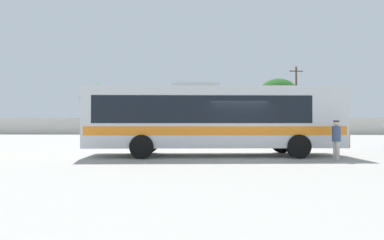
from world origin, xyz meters
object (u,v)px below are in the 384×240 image
(parked_car_leftmost_red, at_px, (128,129))
(parked_car_second_black, at_px, (176,129))
(coach_bus_silver_orange, at_px, (211,117))
(roadside_tree_midleft, at_px, (188,104))
(parked_car_third_red, at_px, (229,129))
(roadside_tree_left, at_px, (98,99))
(roadside_tree_midright, at_px, (278,95))
(utility_pole_near, at_px, (296,99))
(attendant_by_bus_door, at_px, (336,138))

(parked_car_leftmost_red, distance_m, parked_car_second_black, 5.74)
(coach_bus_silver_orange, height_order, roadside_tree_midleft, roadside_tree_midleft)
(parked_car_third_red, bearing_deg, coach_bus_silver_orange, -97.78)
(parked_car_third_red, relative_size, roadside_tree_left, 0.61)
(roadside_tree_midright, bearing_deg, parked_car_third_red, -133.20)
(roadside_tree_midleft, bearing_deg, utility_pole_near, -13.03)
(parked_car_leftmost_red, xyz_separation_m, utility_pole_near, (21.10, 5.97, 3.88))
(parked_car_leftmost_red, bearing_deg, roadside_tree_midright, 20.70)
(utility_pole_near, distance_m, roadside_tree_midright, 2.49)
(parked_car_third_red, bearing_deg, parked_car_second_black, -177.42)
(parked_car_second_black, height_order, utility_pole_near, utility_pole_near)
(coach_bus_silver_orange, bearing_deg, utility_pole_near, 65.32)
(parked_car_third_red, bearing_deg, roadside_tree_midright, 46.80)
(coach_bus_silver_orange, relative_size, roadside_tree_midright, 1.58)
(utility_pole_near, xyz_separation_m, roadside_tree_midright, (-2.10, 1.21, 0.57))
(parked_car_second_black, height_order, roadside_tree_left, roadside_tree_left)
(roadside_tree_midright, bearing_deg, attendant_by_bus_door, -99.72)
(roadside_tree_left, bearing_deg, roadside_tree_midright, -4.19)
(parked_car_second_black, height_order, roadside_tree_midright, roadside_tree_midright)
(attendant_by_bus_door, xyz_separation_m, roadside_tree_midright, (5.11, 29.85, 4.29))
(parked_car_leftmost_red, relative_size, utility_pole_near, 0.49)
(coach_bus_silver_orange, height_order, parked_car_second_black, coach_bus_silver_orange)
(attendant_by_bus_door, distance_m, roadside_tree_midright, 30.59)
(coach_bus_silver_orange, distance_m, roadside_tree_midleft, 30.28)
(roadside_tree_left, bearing_deg, attendant_by_bus_door, -57.19)
(parked_car_leftmost_red, height_order, roadside_tree_midleft, roadside_tree_midleft)
(coach_bus_silver_orange, xyz_separation_m, parked_car_third_red, (2.74, 20.01, -1.08))
(coach_bus_silver_orange, bearing_deg, attendant_by_bus_door, -20.61)
(attendant_by_bus_door, height_order, parked_car_third_red, attendant_by_bus_door)
(utility_pole_near, bearing_deg, roadside_tree_midright, 150.14)
(parked_car_third_red, relative_size, roadside_tree_midleft, 0.68)
(roadside_tree_left, xyz_separation_m, roadside_tree_midleft, (13.10, 0.29, -0.78))
(roadside_tree_midleft, bearing_deg, parked_car_leftmost_red, -124.94)
(parked_car_third_red, relative_size, utility_pole_near, 0.48)
(parked_car_third_red, xyz_separation_m, roadside_tree_midright, (7.45, 7.93, 4.47))
(parked_car_leftmost_red, distance_m, utility_pole_near, 22.27)
(parked_car_second_black, bearing_deg, roadside_tree_left, 140.49)
(parked_car_second_black, relative_size, roadside_tree_left, 0.62)
(roadside_tree_left, distance_m, roadside_tree_midleft, 13.12)
(parked_car_second_black, xyz_separation_m, roadside_tree_midleft, (0.88, 10.36, 3.35))
(parked_car_leftmost_red, height_order, roadside_tree_left, roadside_tree_left)
(coach_bus_silver_orange, bearing_deg, roadside_tree_left, 117.29)
(parked_car_leftmost_red, relative_size, parked_car_second_black, 1.02)
(parked_car_second_black, distance_m, roadside_tree_midleft, 10.93)
(coach_bus_silver_orange, height_order, attendant_by_bus_door, coach_bus_silver_orange)
(roadside_tree_left, bearing_deg, utility_pole_near, -6.35)
(attendant_by_bus_door, xyz_separation_m, utility_pole_near, (7.21, 28.65, 3.71))
(parked_car_third_red, xyz_separation_m, roadside_tree_left, (-18.12, 9.81, 4.15))
(parked_car_second_black, height_order, parked_car_third_red, parked_car_second_black)
(parked_car_leftmost_red, xyz_separation_m, roadside_tree_midleft, (6.53, 9.34, 3.35))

